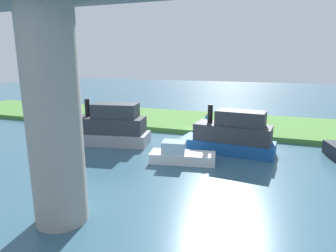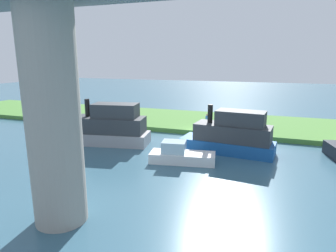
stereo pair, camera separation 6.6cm
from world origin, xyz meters
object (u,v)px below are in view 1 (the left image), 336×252
object	(u,v)px
person_on_bank	(207,120)
motorboat_white	(108,127)
bridge_pylon	(54,119)
houseboat_blue	(230,135)
riverboat_paddlewheel	(180,155)
mooring_post	(123,119)

from	to	relation	value
person_on_bank	motorboat_white	distance (m)	11.75
bridge_pylon	motorboat_white	size ratio (longest dim) A/B	1.20
person_on_bank	houseboat_blue	distance (m)	8.45
houseboat_blue	motorboat_white	world-z (taller)	motorboat_white
riverboat_paddlewheel	houseboat_blue	xyz separation A→B (m)	(-3.35, -3.93, 0.92)
bridge_pylon	motorboat_white	bearing A→B (deg)	-68.80
motorboat_white	houseboat_blue	bearing A→B (deg)	-174.16
person_on_bank	mooring_post	xyz separation A→B (m)	(9.85, 2.05, -0.25)
mooring_post	motorboat_white	distance (m)	7.05
person_on_bank	mooring_post	world-z (taller)	person_on_bank
riverboat_paddlewheel	person_on_bank	bearing A→B (deg)	-88.23
bridge_pylon	mooring_post	distance (m)	21.30
person_on_bank	houseboat_blue	bearing A→B (deg)	116.03
houseboat_blue	motorboat_white	xyz separation A→B (m)	(11.52, 1.18, 0.07)
person_on_bank	houseboat_blue	world-z (taller)	houseboat_blue
bridge_pylon	houseboat_blue	size ratio (longest dim) A/B	1.27
bridge_pylon	houseboat_blue	bearing A→B (deg)	-114.79
bridge_pylon	person_on_bank	xyz separation A→B (m)	(-2.81, -21.69, -4.06)
bridge_pylon	motorboat_white	xyz separation A→B (m)	(5.01, -12.92, -3.66)
person_on_bank	mooring_post	bearing A→B (deg)	11.75
mooring_post	riverboat_paddlewheel	size ratio (longest dim) A/B	0.17
person_on_bank	motorboat_white	world-z (taller)	motorboat_white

